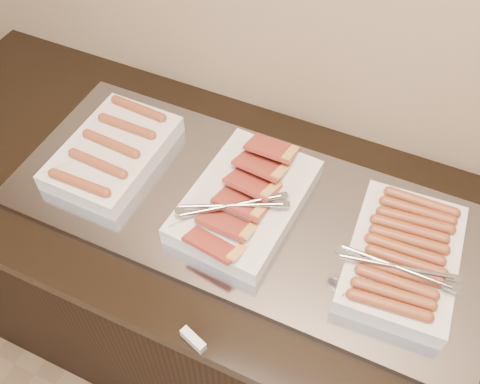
% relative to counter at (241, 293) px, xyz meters
% --- Properties ---
extents(counter, '(2.06, 0.76, 0.90)m').
position_rel_counter_xyz_m(counter, '(0.00, 0.00, 0.00)').
color(counter, black).
rests_on(counter, ground).
extents(warming_tray, '(1.20, 0.50, 0.02)m').
position_rel_counter_xyz_m(warming_tray, '(0.01, 0.00, 0.46)').
color(warming_tray, '#9597A2').
rests_on(warming_tray, counter).
extents(dish_left, '(0.24, 0.35, 0.07)m').
position_rel_counter_xyz_m(dish_left, '(-0.37, 0.00, 0.50)').
color(dish_left, silver).
rests_on(dish_left, warming_tray).
extents(dish_center, '(0.28, 0.40, 0.09)m').
position_rel_counter_xyz_m(dish_center, '(0.01, -0.00, 0.50)').
color(dish_center, silver).
rests_on(dish_center, warming_tray).
extents(dish_right, '(0.27, 0.37, 0.08)m').
position_rel_counter_xyz_m(dish_right, '(0.40, -0.00, 0.50)').
color(dish_right, silver).
rests_on(dish_right, warming_tray).
extents(label_holder, '(0.07, 0.04, 0.02)m').
position_rel_counter_xyz_m(label_holder, '(0.06, -0.36, 0.46)').
color(label_holder, silver).
rests_on(label_holder, counter).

